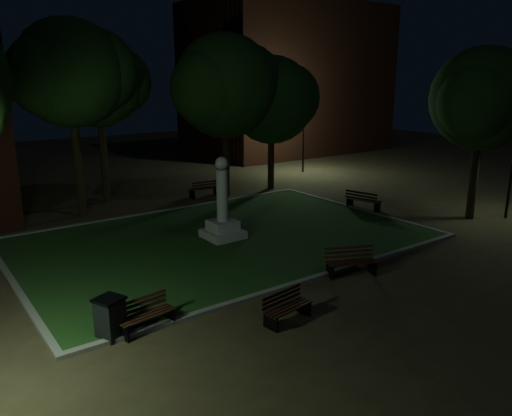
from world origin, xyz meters
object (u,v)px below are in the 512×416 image
Objects in this scene: bench_west_near at (145,315)px; bench_right_side at (363,201)px; bench_near_right at (351,262)px; trash_bin at (110,318)px; monument at (223,216)px; bench_far_side at (205,189)px; bench_near_left at (286,308)px.

bench_right_side reaches higher than bench_west_near.
bench_near_right is 7.74m from trash_bin.
trash_bin is (-6.31, -4.88, -0.42)m from monument.
bench_right_side reaches higher than bench_near_right.
bench_right_side is at bearing 12.76° from bench_west_near.
bench_west_near is at bearing -159.87° from bench_near_right.
bench_right_side is at bearing -0.54° from monument.
bench_west_near is 0.93× the size of bench_far_side.
monument is 3.01× the size of trash_bin.
bench_west_near is at bearing 58.08° from bench_far_side.
bench_near_left is 12.15m from bench_right_side.
bench_far_side is at bearing 46.37° from bench_west_near.
trash_bin is at bearing 147.93° from bench_near_left.
bench_west_near is at bearing -137.67° from monument.
bench_west_near is 1.46× the size of trash_bin.
bench_near_left is 0.96× the size of bench_west_near.
bench_right_side is 8.30m from bench_far_side.
trash_bin is at bearing 166.90° from bench_west_near.
bench_near_right is 8.45m from bench_right_side.
monument reaches higher than bench_right_side.
bench_right_side is (13.36, 4.90, 0.05)m from bench_west_near.
bench_near_right is at bearing -4.33° from trash_bin.
monument reaches higher than bench_far_side.
bench_far_side is at bearing 21.50° from bench_right_side.
trash_bin is at bearing -142.27° from monument.
bench_far_side is at bearing 60.20° from bench_near_left.
bench_near_left is at bearing 72.42° from bench_far_side.
monument is at bearing 75.63° from bench_right_side.
bench_west_near is 14.47m from bench_far_side.
monument is 7.40m from bench_far_side.
bench_west_near is at bearing -5.73° from trash_bin.
bench_west_near is (-3.17, 1.72, 0.02)m from bench_near_left.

